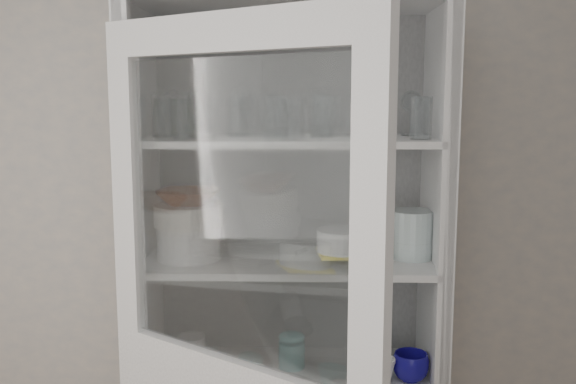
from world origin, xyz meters
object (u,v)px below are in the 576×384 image
at_px(goblet_2, 360,109).
at_px(measuring_cups, 205,372).
at_px(glass_platter, 342,257).
at_px(mug_teal, 375,353).
at_px(goblet_0, 174,110).
at_px(terracotta_bowl, 188,197).
at_px(goblet_3, 411,111).
at_px(mug_blue, 411,367).
at_px(grey_bowl_stack, 412,234).
at_px(pantry_cabinet, 288,340).
at_px(white_ramekin, 342,240).
at_px(goblet_1, 242,108).
at_px(yellow_trivet, 342,253).
at_px(teal_jar, 292,352).
at_px(plate_stack_back, 188,241).
at_px(plate_stack_front, 189,242).
at_px(cream_bowl, 188,215).
at_px(mug_white, 382,370).
at_px(white_canister, 192,352).

xyz_separation_m(goblet_2, measuring_cups, (-0.52, -0.18, -0.87)).
distance_m(glass_platter, mug_teal, 0.39).
height_order(goblet_0, terracotta_bowl, goblet_0).
bearing_deg(goblet_3, mug_blue, -90.94).
height_order(goblet_0, grey_bowl_stack, goblet_0).
bearing_deg(pantry_cabinet, glass_platter, -30.39).
height_order(pantry_cabinet, white_ramekin, pantry_cabinet).
bearing_deg(mug_blue, grey_bowl_stack, 91.77).
distance_m(goblet_1, white_ramekin, 0.57).
bearing_deg(goblet_3, yellow_trivet, -152.52).
relative_size(glass_platter, teal_jar, 2.91).
bearing_deg(goblet_1, plate_stack_back, -176.29).
relative_size(terracotta_bowl, grey_bowl_stack, 1.25).
height_order(plate_stack_back, measuring_cups, plate_stack_back).
relative_size(plate_stack_front, mug_teal, 2.06).
relative_size(goblet_1, white_ramekin, 1.08).
xyz_separation_m(terracotta_bowl, mug_teal, (0.63, 0.08, -0.56)).
bearing_deg(pantry_cabinet, cream_bowl, -162.68).
bearing_deg(terracotta_bowl, goblet_3, 9.00).
relative_size(goblet_2, teal_jar, 1.65).
xyz_separation_m(pantry_cabinet, mug_blue, (0.41, -0.14, -0.03)).
bearing_deg(grey_bowl_stack, plate_stack_back, 171.74).
bearing_deg(white_ramekin, measuring_cups, -175.71).
xyz_separation_m(pantry_cabinet, yellow_trivet, (0.18, -0.11, 0.34)).
height_order(goblet_0, plate_stack_back, goblet_0).
bearing_deg(cream_bowl, goblet_2, 14.18).
distance_m(cream_bowl, glass_platter, 0.52).
height_order(goblet_1, mug_blue, goblet_1).
bearing_deg(mug_blue, white_ramekin, 175.60).
bearing_deg(goblet_3, goblet_1, 176.54).
relative_size(goblet_1, plate_stack_back, 0.97).
xyz_separation_m(terracotta_bowl, yellow_trivet, (0.50, -0.00, -0.18)).
height_order(goblet_0, mug_blue, goblet_0).
bearing_deg(mug_blue, measuring_cups, -175.95).
relative_size(white_ramekin, mug_white, 1.86).
height_order(grey_bowl_stack, white_canister, grey_bowl_stack).
relative_size(pantry_cabinet, terracotta_bowl, 10.49).
height_order(goblet_1, goblet_3, goblet_1).
xyz_separation_m(glass_platter, measuring_cups, (-0.46, -0.03, -0.39)).
height_order(goblet_2, yellow_trivet, goblet_2).
bearing_deg(mug_teal, glass_platter, -161.23).
xyz_separation_m(goblet_3, measuring_cups, (-0.69, -0.15, -0.86)).
height_order(goblet_3, mug_teal, goblet_3).
distance_m(white_ramekin, mug_white, 0.45).
height_order(goblet_0, measuring_cups, goblet_0).
height_order(goblet_1, grey_bowl_stack, goblet_1).
relative_size(white_ramekin, grey_bowl_stack, 1.04).
bearing_deg(terracotta_bowl, goblet_1, 42.83).
height_order(plate_stack_back, terracotta_bowl, terracotta_bowl).
height_order(yellow_trivet, teal_jar, yellow_trivet).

